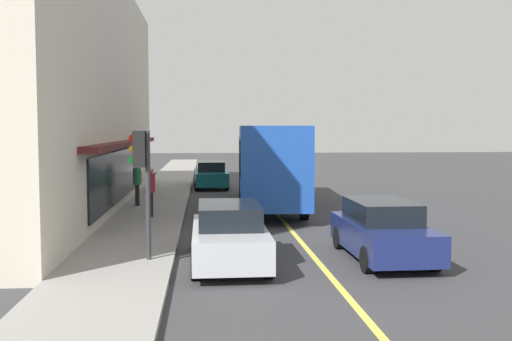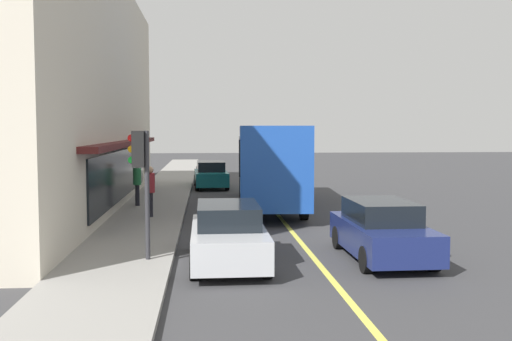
% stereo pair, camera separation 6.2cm
% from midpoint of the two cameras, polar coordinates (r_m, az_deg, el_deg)
% --- Properties ---
extents(ground, '(120.00, 120.00, 0.00)m').
position_cam_midpoint_polar(ground, '(22.89, 2.22, -4.48)').
color(ground, '#38383A').
extents(sidewalk, '(80.00, 2.70, 0.15)m').
position_cam_midpoint_polar(sidewalk, '(22.81, -10.41, -4.39)').
color(sidewalk, gray).
rests_on(sidewalk, ground).
extents(lane_centre_stripe, '(36.00, 0.16, 0.01)m').
position_cam_midpoint_polar(lane_centre_stripe, '(22.89, 2.22, -4.47)').
color(lane_centre_stripe, '#D8D14C').
rests_on(lane_centre_stripe, ground).
extents(storefront_building, '(25.07, 9.56, 9.89)m').
position_cam_midpoint_polar(storefront_building, '(26.59, -22.63, 7.07)').
color(storefront_building, beige).
rests_on(storefront_building, ground).
extents(bus, '(11.25, 3.10, 3.50)m').
position_cam_midpoint_polar(bus, '(25.47, 1.18, 0.88)').
color(bus, '#1E4CAD').
rests_on(bus, ground).
extents(traffic_light, '(0.30, 0.52, 3.20)m').
position_cam_midpoint_polar(traffic_light, '(14.81, -11.12, 0.63)').
color(traffic_light, '#2D2D33').
rests_on(traffic_light, sidewalk).
extents(car_navy, '(4.32, 1.90, 1.52)m').
position_cam_midpoint_polar(car_navy, '(15.83, 12.00, -5.70)').
color(car_navy, navy).
rests_on(car_navy, ground).
extents(car_silver, '(4.31, 1.88, 1.52)m').
position_cam_midpoint_polar(car_silver, '(14.85, -2.72, -6.25)').
color(car_silver, '#B7BABF').
rests_on(car_silver, ground).
extents(car_teal, '(4.37, 2.01, 1.52)m').
position_cam_midpoint_polar(car_teal, '(33.93, -4.46, -0.44)').
color(car_teal, '#14666B').
rests_on(car_teal, ground).
extents(pedestrian_mid_block, '(0.34, 0.34, 1.84)m').
position_cam_midpoint_polar(pedestrian_mid_block, '(25.33, -11.47, -0.85)').
color(pedestrian_mid_block, black).
rests_on(pedestrian_mid_block, sidewalk).
extents(pedestrian_near_storefront, '(0.34, 0.34, 1.87)m').
position_cam_midpoint_polar(pedestrian_near_storefront, '(22.06, -10.23, -1.51)').
color(pedestrian_near_storefront, black).
rests_on(pedestrian_near_storefront, sidewalk).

